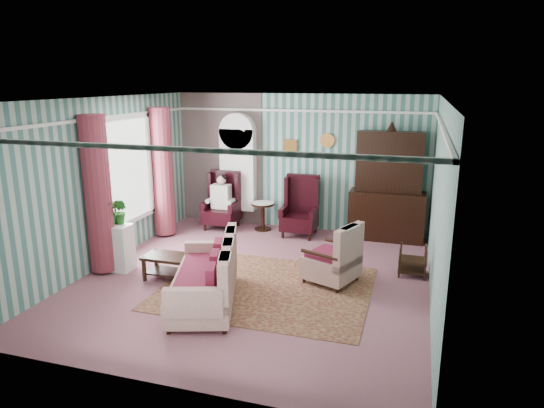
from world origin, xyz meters
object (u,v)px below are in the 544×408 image
(wingback_right, at_px, (299,207))
(coffee_table, at_px, (171,267))
(floral_armchair, at_px, (331,255))
(round_side_table, at_px, (263,216))
(dresser_hutch, at_px, (388,183))
(bookcase, at_px, (238,176))
(seated_woman, at_px, (221,202))
(nest_table, at_px, (413,260))
(wingback_left, at_px, (221,201))
(sofa, at_px, (203,269))
(plant_stand, at_px, (116,247))

(wingback_right, bearing_deg, coffee_table, -117.06)
(floral_armchair, xyz_separation_m, coffee_table, (-2.53, -0.65, -0.25))
(round_side_table, xyz_separation_m, floral_armchair, (1.92, -2.36, 0.16))
(dresser_hutch, xyz_separation_m, round_side_table, (-2.60, -0.12, -0.88))
(bookcase, xyz_separation_m, coffee_table, (0.04, -3.25, -0.92))
(seated_woman, bearing_deg, round_side_table, 9.46)
(dresser_hutch, height_order, coffee_table, dresser_hutch)
(dresser_hutch, distance_m, wingback_right, 1.86)
(round_side_table, relative_size, nest_table, 1.11)
(wingback_left, height_order, sofa, wingback_left)
(round_side_table, height_order, coffee_table, round_side_table)
(plant_stand, bearing_deg, seated_woman, 73.78)
(bookcase, height_order, dresser_hutch, dresser_hutch)
(seated_woman, bearing_deg, wingback_left, 0.00)
(round_side_table, distance_m, coffee_table, 3.07)
(seated_woman, xyz_separation_m, sofa, (1.20, -3.54, -0.04))
(dresser_hutch, height_order, plant_stand, dresser_hutch)
(floral_armchair, height_order, coffee_table, floral_armchair)
(floral_armchair, bearing_deg, dresser_hutch, 6.17)
(dresser_hutch, relative_size, sofa, 1.22)
(nest_table, distance_m, floral_armchair, 1.42)
(round_side_table, bearing_deg, seated_woman, -170.54)
(wingback_left, height_order, nest_table, wingback_left)
(wingback_right, distance_m, plant_stand, 3.76)
(dresser_hutch, relative_size, plant_stand, 2.95)
(nest_table, xyz_separation_m, floral_armchair, (-1.25, -0.66, 0.19))
(seated_woman, xyz_separation_m, coffee_table, (0.29, -2.86, -0.39))
(wingback_left, xyz_separation_m, wingback_right, (1.75, 0.00, 0.00))
(coffee_table, bearing_deg, plant_stand, 174.40)
(plant_stand, bearing_deg, sofa, -21.53)
(floral_armchair, distance_m, coffee_table, 2.62)
(seated_woman, bearing_deg, floral_armchair, -38.05)
(bookcase, height_order, nest_table, bookcase)
(seated_woman, height_order, round_side_table, seated_woman)
(wingback_left, bearing_deg, sofa, -71.27)
(nest_table, bearing_deg, floral_armchair, -152.33)
(floral_armchair, bearing_deg, sofa, 151.02)
(bookcase, relative_size, coffee_table, 2.61)
(sofa, relative_size, floral_armchair, 2.13)
(wingback_right, relative_size, nest_table, 2.31)
(nest_table, distance_m, sofa, 3.50)
(wingback_left, xyz_separation_m, floral_armchair, (2.82, -2.21, -0.17))
(bookcase, relative_size, wingback_right, 1.79)
(dresser_hutch, relative_size, floral_armchair, 2.59)
(round_side_table, relative_size, plant_stand, 0.75)
(bookcase, distance_m, wingback_right, 1.63)
(coffee_table, bearing_deg, wingback_right, 62.94)
(round_side_table, bearing_deg, wingback_left, -170.54)
(plant_stand, height_order, sofa, sofa)
(sofa, xyz_separation_m, floral_armchair, (1.62, 1.33, -0.09))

